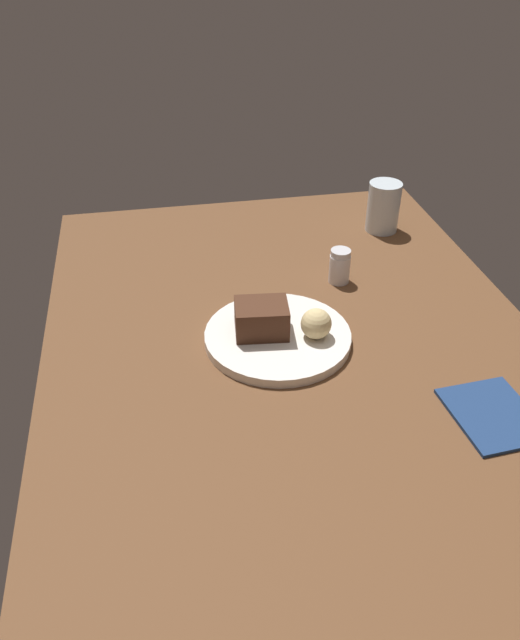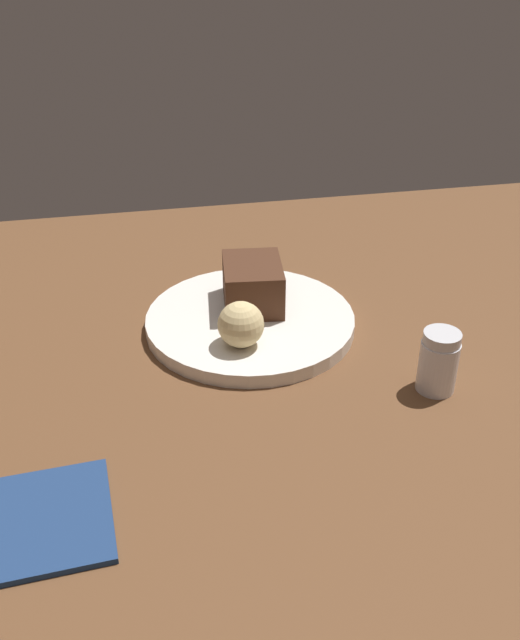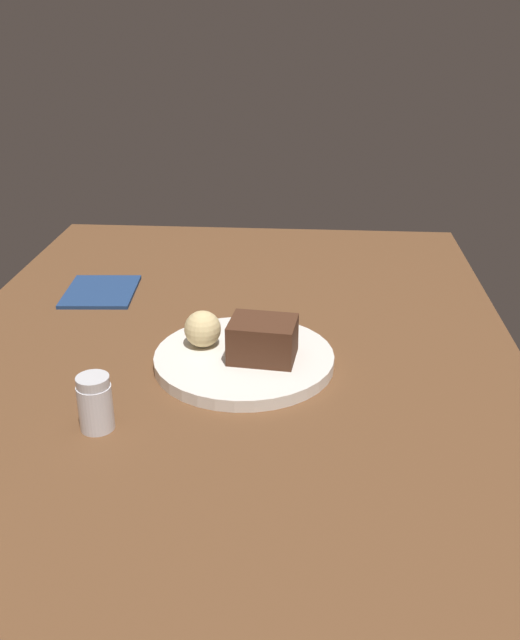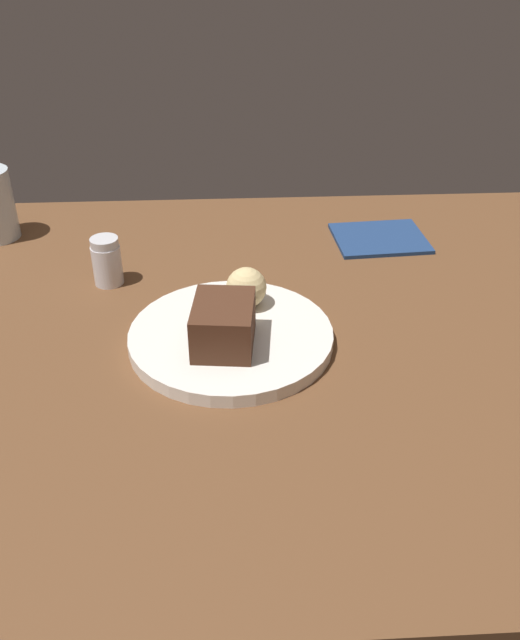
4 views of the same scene
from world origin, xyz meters
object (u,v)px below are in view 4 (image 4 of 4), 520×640
(chocolate_cake_slice, at_px, (223,324))
(folded_napkin, at_px, (380,238))
(salt_shaker, at_px, (107,261))
(dessert_plate, at_px, (231,337))
(bread_roll, at_px, (246,287))

(chocolate_cake_slice, xyz_separation_m, folded_napkin, (-0.25, -0.30, -0.04))
(salt_shaker, bearing_deg, chocolate_cake_slice, 130.94)
(dessert_plate, distance_m, folded_napkin, 0.36)
(chocolate_cake_slice, bearing_deg, folded_napkin, -129.72)
(dessert_plate, height_order, salt_shaker, salt_shaker)
(folded_napkin, bearing_deg, chocolate_cake_slice, 50.28)
(bread_roll, height_order, folded_napkin, bread_roll)
(dessert_plate, relative_size, salt_shaker, 3.62)
(salt_shaker, bearing_deg, folded_napkin, -164.44)
(bread_roll, bearing_deg, salt_shaker, -27.33)
(chocolate_cake_slice, distance_m, folded_napkin, 0.39)
(salt_shaker, bearing_deg, bread_roll, 152.67)
(bread_roll, distance_m, salt_shaker, 0.21)
(chocolate_cake_slice, relative_size, folded_napkin, 0.63)
(chocolate_cake_slice, xyz_separation_m, salt_shaker, (0.16, -0.18, -0.01))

